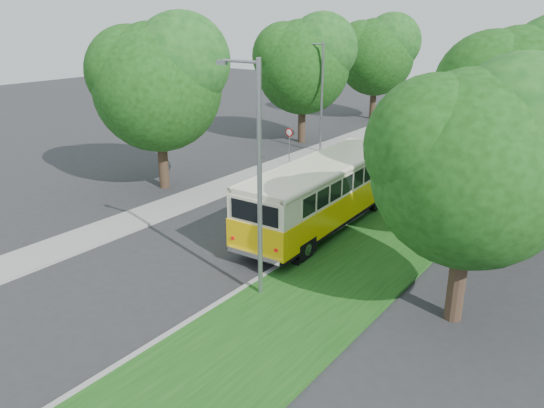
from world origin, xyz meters
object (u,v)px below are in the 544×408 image
Objects in this scene: lamppost_far at (321,94)px; vintage_bus at (323,195)px; car_white at (387,161)px; car_blue at (437,144)px; lamppost_near at (257,174)px; car_grey at (476,132)px; car_silver at (406,169)px.

vintage_bus is (7.48, -11.92, -2.54)m from lamppost_far.
car_white is 5.96m from car_blue.
lamppost_near is at bearing -99.53° from car_white.
car_white is at bearing -113.17° from car_grey.
vintage_bus reaches higher than car_blue.
car_white is at bearing -111.63° from car_blue.
car_silver is 2.24m from car_white.
vintage_bus is at bearing -105.28° from car_grey.
car_grey is (0.00, 13.49, -0.15)m from car_silver.
car_white is (-3.01, 16.82, -3.68)m from lamppost_near.
car_grey is at bearing 92.38° from lamppost_near.
lamppost_near reaches higher than car_white.
car_silver is 0.85× the size of car_blue.
car_blue reaches higher than car_white.
car_white reaches higher than car_grey.
car_blue is 6.35m from car_grey.
car_silver is at bearing 94.45° from lamppost_near.
lamppost_near is 0.75× the size of vintage_bus.
car_silver is 1.01× the size of car_grey.
lamppost_near is 1.93× the size of car_white.
car_blue is at bearing 31.30° from lamppost_far.
car_white is 12.31m from car_grey.
lamppost_far is at bearing -160.56° from car_blue.
car_silver is at bearing -104.73° from car_grey.
car_white is at bearing 96.69° from vintage_bus.
vintage_bus is 2.01× the size of car_blue.
car_silver is (-1.21, 15.51, -3.61)m from lamppost_near.
lamppost_near is at bearing -96.82° from car_blue.
car_blue is at bearing 60.55° from car_white.
lamppost_far is at bearing 115.71° from lamppost_near.
car_blue is (-0.80, 7.19, 0.01)m from car_silver.
lamppost_near is 1.51× the size of car_blue.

